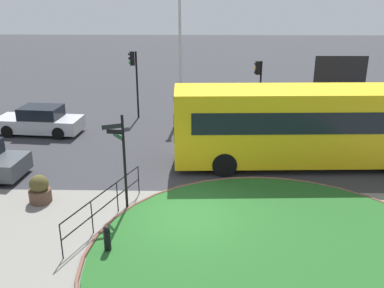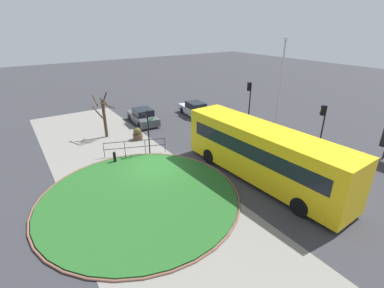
% 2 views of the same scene
% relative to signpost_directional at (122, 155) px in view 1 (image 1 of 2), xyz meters
% --- Properties ---
extents(ground, '(120.00, 120.00, 0.00)m').
position_rel_signpost_directional_xyz_m(ground, '(2.19, -0.58, -1.99)').
color(ground, '#333338').
extents(sidewalk_paving, '(32.00, 7.94, 0.02)m').
position_rel_signpost_directional_xyz_m(sidewalk_paving, '(2.19, -2.61, -1.98)').
color(sidewalk_paving, gray).
rests_on(sidewalk_paving, ground).
extents(grass_island, '(10.81, 10.81, 0.10)m').
position_rel_signpost_directional_xyz_m(grass_island, '(4.82, -2.96, -1.94)').
color(grass_island, '#235B23').
rests_on(grass_island, ground).
extents(grass_kerb_ring, '(11.12, 11.12, 0.11)m').
position_rel_signpost_directional_xyz_m(grass_kerb_ring, '(4.82, -2.96, -1.94)').
color(grass_kerb_ring, brown).
rests_on(grass_kerb_ring, ground).
extents(signpost_directional, '(0.67, 0.87, 3.40)m').
position_rel_signpost_directional_xyz_m(signpost_directional, '(0.00, 0.00, 0.00)').
color(signpost_directional, black).
rests_on(signpost_directional, ground).
extents(bollard_foreground, '(0.20, 0.20, 0.86)m').
position_rel_signpost_directional_xyz_m(bollard_foreground, '(-0.05, -2.63, -1.55)').
color(bollard_foreground, black).
rests_on(bollard_foreground, ground).
extents(railing_grass_edge, '(1.61, 4.14, 1.13)m').
position_rel_signpost_directional_xyz_m(railing_grass_edge, '(-0.46, -0.93, -1.26)').
color(railing_grass_edge, black).
rests_on(railing_grass_edge, ground).
extents(bus_yellow, '(11.26, 2.90, 3.34)m').
position_rel_signpost_directional_xyz_m(bus_yellow, '(7.08, 4.11, -0.20)').
color(bus_yellow, yellow).
rests_on(bus_yellow, ground).
extents(car_far_lane, '(4.52, 2.10, 1.46)m').
position_rel_signpost_directional_xyz_m(car_far_lane, '(-5.83, 8.06, -1.32)').
color(car_far_lane, '#B7B7BC').
rests_on(car_far_lane, ground).
extents(traffic_light_near, '(0.49, 0.30, 3.87)m').
position_rel_signpost_directional_xyz_m(traffic_light_near, '(-1.24, 11.09, 0.84)').
color(traffic_light_near, black).
rests_on(traffic_light_near, ground).
extents(traffic_light_far, '(0.49, 0.30, 3.24)m').
position_rel_signpost_directional_xyz_m(traffic_light_far, '(5.94, 11.84, 0.39)').
color(traffic_light_far, black).
rests_on(traffic_light_far, ground).
extents(lamppost_tall, '(0.32, 0.32, 7.88)m').
position_rel_signpost_directional_xyz_m(lamppost_tall, '(1.34, 12.14, 2.24)').
color(lamppost_tall, '#B7B7BC').
rests_on(lamppost_tall, ground).
extents(billboard_left, '(3.25, 0.19, 3.32)m').
position_rel_signpost_directional_xyz_m(billboard_left, '(11.21, 13.52, 0.05)').
color(billboard_left, black).
rests_on(billboard_left, ground).
extents(planter_near_signpost, '(0.78, 0.78, 1.04)m').
position_rel_signpost_directional_xyz_m(planter_near_signpost, '(-3.09, 0.42, -1.52)').
color(planter_near_signpost, brown).
rests_on(planter_near_signpost, ground).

